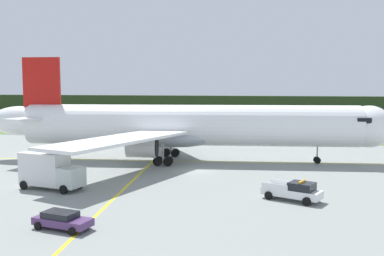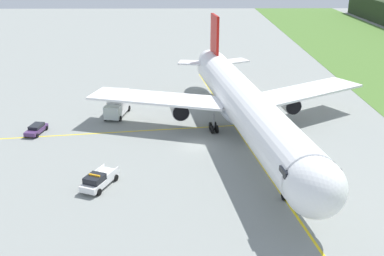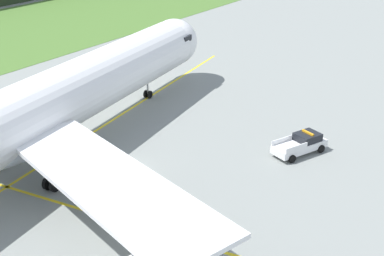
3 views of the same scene
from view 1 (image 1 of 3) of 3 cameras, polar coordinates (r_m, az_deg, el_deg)
ground at (r=53.29m, az=0.62°, el=-5.79°), size 320.00×320.00×0.00m
grass_verge at (r=100.79m, az=6.76°, el=-0.48°), size 320.00×36.05×0.04m
distant_tree_line at (r=122.93m, az=8.01°, el=2.42°), size 288.00×5.05×7.93m
taxiway_centerline_main at (r=60.40m, az=-0.23°, el=-4.45°), size 72.91×10.89×0.01m
taxiway_centerline_spur at (r=44.18m, az=-9.29°, el=-8.23°), size 5.69×37.10×0.01m
airliner at (r=59.80m, az=-0.70°, el=0.24°), size 56.63×44.09×14.65m
ops_pickup_truck at (r=40.83m, az=13.43°, el=-8.15°), size 5.73×3.87×1.94m
catering_truck at (r=46.23m, az=-18.45°, el=-5.37°), size 7.02×3.58×3.91m
staff_car at (r=33.54m, az=-16.94°, el=-11.60°), size 4.61×2.52×1.30m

